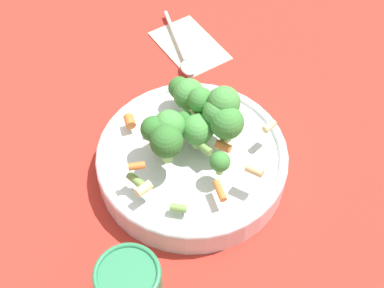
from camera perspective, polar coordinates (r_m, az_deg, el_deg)
name	(u,v)px	position (r m, az deg, el deg)	size (l,w,h in m)	color
ground_plane	(192,170)	(0.79, 0.00, -2.82)	(3.00, 3.00, 0.00)	#B72D23
bowl	(192,160)	(0.76, 0.00, -1.71)	(0.27, 0.27, 0.05)	silver
pasta_salad	(195,120)	(0.72, 0.34, 2.61)	(0.22, 0.22, 0.09)	#8CB766
napkin	(190,45)	(0.96, -0.26, 10.49)	(0.16, 0.16, 0.01)	beige
spoon	(183,54)	(0.93, -1.01, 9.58)	(0.10, 0.15, 0.01)	silver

